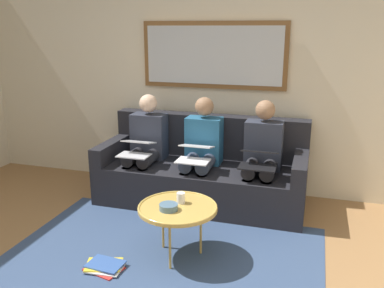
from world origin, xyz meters
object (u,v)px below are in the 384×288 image
(couch, at_px, (203,173))
(laptop_black, at_px, (259,158))
(person_left, at_px, (262,153))
(magazine_stack, at_px, (104,266))
(laptop_white, at_px, (195,153))
(bowl, at_px, (169,207))
(coffee_table, at_px, (178,208))
(framed_mirror, at_px, (213,55))
(laptop_silver, at_px, (137,148))
(person_middle, at_px, (202,148))
(person_right, at_px, (146,143))
(cup, at_px, (181,198))

(couch, bearing_deg, laptop_black, 154.10)
(person_left, bearing_deg, magazine_stack, 55.97)
(person_left, relative_size, laptop_white, 3.18)
(bowl, relative_size, laptop_white, 0.41)
(coffee_table, bearing_deg, couch, -84.28)
(framed_mirror, bearing_deg, laptop_silver, 47.69)
(couch, height_order, coffee_table, couch)
(laptop_black, distance_m, magazine_stack, 1.73)
(laptop_black, bearing_deg, magazine_stack, 51.16)
(person_middle, height_order, person_right, same)
(cup, height_order, bowl, cup)
(framed_mirror, relative_size, person_right, 1.43)
(framed_mirror, bearing_deg, couch, 90.00)
(bowl, bearing_deg, person_middle, -86.60)
(laptop_black, bearing_deg, coffee_table, 60.27)
(laptop_black, bearing_deg, laptop_white, 0.14)
(couch, xyz_separation_m, person_right, (0.64, 0.07, 0.30))
(couch, relative_size, person_left, 1.93)
(bowl, bearing_deg, laptop_black, -119.97)
(laptop_white, distance_m, magazine_stack, 1.44)
(couch, relative_size, person_right, 1.93)
(framed_mirror, xyz_separation_m, person_middle, (0.00, 0.46, -0.94))
(bowl, xyz_separation_m, person_left, (-0.57, -1.23, 0.13))
(framed_mirror, distance_m, person_left, 1.23)
(couch, bearing_deg, magazine_stack, 76.61)
(bowl, xyz_separation_m, laptop_black, (-0.57, -0.98, 0.15))
(coffee_table, distance_m, person_left, 1.27)
(person_left, bearing_deg, person_middle, 0.00)
(bowl, bearing_deg, magazine_stack, 31.64)
(laptop_white, bearing_deg, bowl, 94.24)
(coffee_table, bearing_deg, person_middle, -83.94)
(person_left, bearing_deg, laptop_silver, 10.89)
(person_left, bearing_deg, laptop_black, 90.00)
(laptop_black, relative_size, laptop_silver, 1.03)
(person_middle, distance_m, laptop_white, 0.24)
(person_middle, relative_size, laptop_white, 3.18)
(person_left, relative_size, magazine_stack, 3.39)
(person_left, distance_m, person_middle, 0.64)
(cup, bearing_deg, bowl, 72.22)
(bowl, bearing_deg, coffee_table, -122.68)
(laptop_black, xyz_separation_m, laptop_white, (0.64, 0.00, 0.00))
(person_left, xyz_separation_m, laptop_silver, (1.28, 0.25, 0.02))
(couch, xyz_separation_m, person_left, (-0.64, 0.07, 0.30))
(laptop_white, height_order, laptop_silver, laptop_white)
(person_left, bearing_deg, laptop_white, 20.84)
(laptop_white, bearing_deg, laptop_black, -179.86)
(coffee_table, height_order, cup, cup)
(bowl, distance_m, laptop_black, 1.15)
(framed_mirror, height_order, person_right, framed_mirror)
(coffee_table, height_order, laptop_black, laptop_black)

